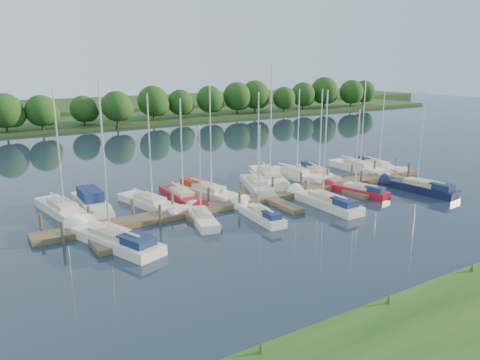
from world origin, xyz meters
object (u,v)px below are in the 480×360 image
dock (270,199)px  motorboat (92,203)px  sailboat_n_5 (257,187)px  sailboat_s_2 (261,216)px  sailboat_n_0 (63,211)px

dock → motorboat: motorboat is taller
dock → sailboat_n_5: sailboat_n_5 is taller
sailboat_s_2 → sailboat_n_0: bearing=147.4°
sailboat_n_0 → dock: bearing=151.0°
dock → sailboat_n_0: (-16.65, 5.94, 0.08)m
sailboat_n_0 → sailboat_s_2: sailboat_n_0 is taller
sailboat_n_5 → sailboat_s_2: 8.88m
sailboat_s_2 → sailboat_n_5: bearing=61.7°
dock → motorboat: bearing=155.1°
motorboat → sailboat_n_5: (15.37, -2.73, -0.11)m
dock → motorboat: 15.64m
motorboat → sailboat_n_5: 15.61m
dock → sailboat_n_5: size_ratio=4.04×
dock → sailboat_n_5: (1.19, 3.86, 0.08)m
dock → sailboat_s_2: sailboat_s_2 is taller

